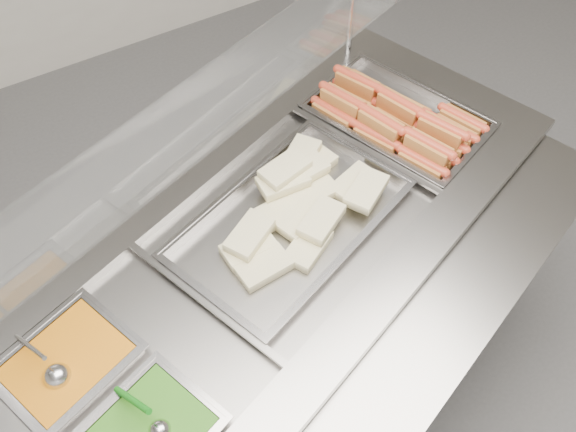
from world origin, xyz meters
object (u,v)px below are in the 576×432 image
sneeze_guard (210,104)px  pan_wraps (290,224)px  ladle (56,375)px  pan_hotdogs (396,124)px  steam_counter (279,308)px  serving_spoon (155,425)px

sneeze_guard → pan_wraps: sneeze_guard is taller
ladle → pan_hotdogs: bearing=13.9°
steam_counter → serving_spoon: (-0.52, -0.34, 0.45)m
pan_wraps → serving_spoon: (-0.58, -0.36, 0.04)m
pan_wraps → ladle: (-0.73, -0.12, 0.03)m
ladle → serving_spoon: size_ratio=1.09×
pan_hotdogs → pan_wraps: (-0.52, -0.19, 0.01)m
ladle → serving_spoon: (0.16, -0.24, 0.00)m
steam_counter → serving_spoon: serving_spoon is taller
sneeze_guard → serving_spoon: bearing=-129.5°
pan_hotdogs → serving_spoon: bearing=-153.5°
pan_wraps → ladle: size_ratio=4.09×
steam_counter → pan_hotdogs: (0.58, 0.21, 0.40)m
steam_counter → ladle: ladle is taller
pan_wraps → serving_spoon: bearing=-147.9°
steam_counter → serving_spoon: size_ratio=11.78×
pan_hotdogs → ladle: ladle is taller
pan_hotdogs → steam_counter: bearing=-160.4°
sneeze_guard → ladle: bearing=-153.1°
steam_counter → ladle: bearing=-171.2°
steam_counter → sneeze_guard: size_ratio=1.24×
serving_spoon → pan_hotdogs: bearing=26.5°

